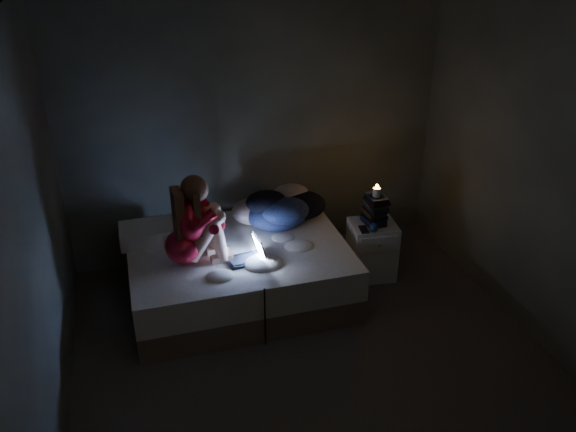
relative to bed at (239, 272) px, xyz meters
name	(u,v)px	position (x,y,z in m)	size (l,w,h in m)	color
floor	(319,369)	(0.37, -1.10, -0.27)	(3.60, 3.80, 0.02)	#322F2E
ceiling	(330,7)	(0.37, -1.10, 2.35)	(3.60, 3.80, 0.02)	silver
wall_back	(256,127)	(0.37, 0.81, 1.04)	(3.60, 0.02, 2.60)	#383B35
wall_left	(30,256)	(-1.44, -1.10, 1.04)	(0.02, 3.80, 2.60)	#383B35
wall_right	(555,185)	(2.18, -1.10, 1.04)	(0.02, 3.80, 2.60)	#383B35
bed	(239,272)	(0.00, 0.00, 0.00)	(1.86, 1.40, 0.51)	#BBB6AA
pillow	(148,233)	(-0.73, 0.33, 0.33)	(0.49, 0.35, 0.14)	white
woman	(182,222)	(-0.47, -0.14, 0.64)	(0.48, 0.31, 0.77)	#9D0914
laptop	(245,250)	(0.01, -0.25, 0.36)	(0.31, 0.22, 0.22)	black
clothes_pile	(277,206)	(0.43, 0.30, 0.44)	(0.62, 0.50, 0.37)	#0C2042
nightstand	(372,250)	(1.27, 0.00, 0.02)	(0.41, 0.37, 0.55)	white
book_stack	(375,209)	(1.28, 0.02, 0.43)	(0.19, 0.25, 0.28)	black
candle	(377,191)	(1.28, 0.02, 0.61)	(0.07, 0.07, 0.08)	beige
phone	(365,230)	(1.15, -0.10, 0.30)	(0.07, 0.14, 0.01)	black
blue_orb	(376,227)	(1.23, -0.14, 0.33)	(0.08, 0.08, 0.08)	navy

